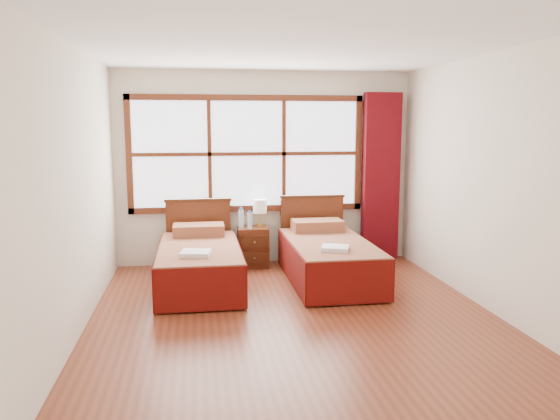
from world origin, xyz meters
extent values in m
plane|color=brown|center=(0.00, 0.00, 0.00)|extent=(4.50, 4.50, 0.00)
plane|color=white|center=(0.00, 0.00, 2.60)|extent=(4.50, 4.50, 0.00)
plane|color=silver|center=(0.00, 2.25, 1.30)|extent=(4.00, 0.00, 4.00)
plane|color=silver|center=(-2.00, 0.00, 1.30)|extent=(0.00, 4.50, 4.50)
plane|color=silver|center=(2.00, 0.00, 1.30)|extent=(0.00, 4.50, 4.50)
cube|color=white|center=(-0.25, 2.22, 1.50)|extent=(3.00, 0.02, 1.40)
cube|color=#542412|center=(-0.25, 2.20, 0.76)|extent=(3.16, 0.06, 0.08)
cube|color=#542412|center=(-0.25, 2.20, 2.24)|extent=(3.16, 0.06, 0.08)
cube|color=#542412|center=(-1.79, 2.20, 1.50)|extent=(0.08, 0.06, 1.56)
cube|color=#542412|center=(1.29, 2.20, 1.50)|extent=(0.08, 0.06, 1.56)
cube|color=#542412|center=(-0.75, 2.20, 1.50)|extent=(0.05, 0.05, 1.40)
cube|color=#542412|center=(0.25, 2.20, 1.50)|extent=(0.05, 0.05, 1.40)
cube|color=#542412|center=(-0.25, 2.20, 1.50)|extent=(3.00, 0.05, 0.05)
cube|color=#600910|center=(1.60, 2.11, 1.17)|extent=(0.50, 0.16, 2.30)
cube|color=#3F1E0D|center=(-0.92, 1.13, 0.13)|extent=(0.82, 1.64, 0.27)
cube|color=#62140E|center=(-0.92, 1.13, 0.38)|extent=(0.92, 1.81, 0.22)
cube|color=#640F0A|center=(-1.38, 1.13, 0.25)|extent=(0.03, 1.81, 0.45)
cube|color=#640F0A|center=(-0.46, 1.13, 0.25)|extent=(0.03, 1.81, 0.45)
cube|color=#640F0A|center=(-0.92, 0.23, 0.25)|extent=(0.92, 0.03, 0.45)
cube|color=#62140E|center=(-0.92, 1.79, 0.56)|extent=(0.64, 0.37, 0.14)
cube|color=#542412|center=(-0.92, 2.14, 0.44)|extent=(0.85, 0.06, 0.89)
cube|color=#3F1E0D|center=(-0.92, 2.14, 0.90)|extent=(0.89, 0.08, 0.04)
cube|color=#3F1E0D|center=(0.63, 1.13, 0.14)|extent=(0.84, 1.67, 0.27)
cube|color=#62140E|center=(0.63, 1.13, 0.39)|extent=(0.94, 1.85, 0.23)
cube|color=#640F0A|center=(0.17, 1.13, 0.25)|extent=(0.03, 1.85, 0.46)
cube|color=#640F0A|center=(1.10, 1.13, 0.25)|extent=(0.03, 1.85, 0.46)
cube|color=#640F0A|center=(0.63, 0.21, 0.25)|extent=(0.94, 0.03, 0.46)
cube|color=#62140E|center=(0.63, 1.80, 0.57)|extent=(0.65, 0.38, 0.15)
cube|color=#542412|center=(0.63, 2.14, 0.45)|extent=(0.87, 0.06, 0.91)
cube|color=#3F1E0D|center=(0.63, 2.14, 0.92)|extent=(0.91, 0.08, 0.04)
cube|color=#542412|center=(-0.20, 2.00, 0.27)|extent=(0.40, 0.36, 0.53)
cube|color=#3F1E0D|center=(-0.20, 1.81, 0.16)|extent=(0.35, 0.02, 0.16)
cube|color=#3F1E0D|center=(-0.20, 1.81, 0.37)|extent=(0.35, 0.02, 0.16)
sphere|color=#A78838|center=(-0.20, 1.79, 0.16)|extent=(0.03, 0.03, 0.03)
sphere|color=#A78838|center=(-0.20, 1.79, 0.37)|extent=(0.03, 0.03, 0.03)
cube|color=white|center=(-0.96, 0.69, 0.51)|extent=(0.35, 0.32, 0.05)
cube|color=white|center=(0.58, 0.66, 0.52)|extent=(0.36, 0.34, 0.05)
cylinder|color=gold|center=(-0.09, 2.11, 0.54)|extent=(0.11, 0.11, 0.02)
cylinder|color=gold|center=(-0.09, 2.11, 0.63)|extent=(0.02, 0.02, 0.15)
cylinder|color=white|center=(-0.09, 2.11, 0.80)|extent=(0.18, 0.18, 0.18)
cylinder|color=silver|center=(-0.36, 2.00, 0.65)|extent=(0.07, 0.07, 0.24)
cylinder|color=blue|center=(-0.36, 2.00, 0.79)|extent=(0.03, 0.03, 0.03)
cylinder|color=silver|center=(-0.25, 1.92, 0.64)|extent=(0.06, 0.06, 0.21)
cylinder|color=blue|center=(-0.25, 1.92, 0.75)|extent=(0.03, 0.03, 0.03)
camera|label=1|loc=(-0.93, -5.12, 1.88)|focal=35.00mm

